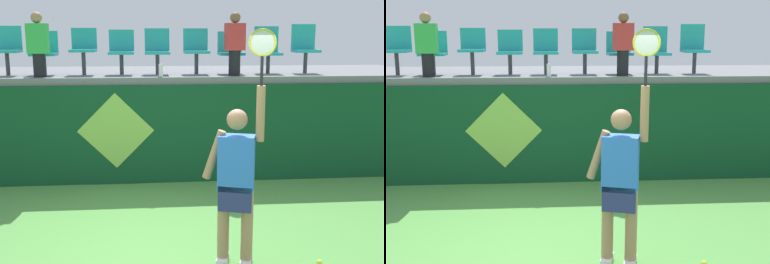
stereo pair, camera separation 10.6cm
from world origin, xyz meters
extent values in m
plane|color=#519342|center=(0.00, 0.00, 0.00)|extent=(40.00, 40.00, 0.00)
cube|color=#0F4223|center=(0.00, 2.91, 0.84)|extent=(10.08, 0.20, 1.67)
cube|color=slate|center=(0.00, 4.22, 1.73)|extent=(10.08, 2.72, 0.12)
cube|color=white|center=(0.61, -0.15, 0.04)|extent=(0.19, 0.28, 0.08)
cube|color=white|center=(0.86, -0.22, 0.04)|extent=(0.19, 0.28, 0.08)
cylinder|color=#A87A56|center=(0.61, -0.15, 0.43)|extent=(0.13, 0.13, 0.87)
cylinder|color=#A87A56|center=(0.86, -0.22, 0.43)|extent=(0.13, 0.13, 0.87)
cube|color=navy|center=(0.74, -0.19, 0.79)|extent=(0.41, 0.31, 0.28)
cube|color=blue|center=(0.74, -0.19, 1.17)|extent=(0.43, 0.32, 0.60)
sphere|color=#A87A56|center=(0.74, -0.19, 1.63)|extent=(0.22, 0.22, 0.22)
cylinder|color=#A87A56|center=(0.51, -0.12, 1.24)|extent=(0.27, 0.16, 0.55)
cylinder|color=#A87A56|center=(0.97, -0.25, 1.70)|extent=(0.09, 0.09, 0.58)
cylinder|color=black|center=(0.97, -0.25, 2.14)|extent=(0.03, 0.03, 0.30)
torus|color=gold|center=(0.97, -0.25, 2.42)|extent=(0.28, 0.10, 0.28)
ellipsoid|color=silver|center=(0.97, -0.25, 2.42)|extent=(0.23, 0.08, 0.24)
sphere|color=#D1E533|center=(1.67, -0.30, 0.03)|extent=(0.07, 0.07, 0.07)
cylinder|color=white|center=(0.02, 3.01, 1.90)|extent=(0.07, 0.07, 0.21)
cylinder|color=#38383D|center=(-2.61, 3.50, 1.99)|extent=(0.07, 0.07, 0.39)
cube|color=teal|center=(-2.61, 3.50, 2.21)|extent=(0.44, 0.42, 0.05)
cube|color=teal|center=(-2.61, 3.69, 2.43)|extent=(0.44, 0.04, 0.40)
cylinder|color=#38383D|center=(-1.99, 3.50, 1.96)|extent=(0.07, 0.07, 0.33)
cube|color=teal|center=(-1.99, 3.50, 2.15)|extent=(0.44, 0.42, 0.05)
cube|color=teal|center=(-1.99, 3.69, 2.36)|extent=(0.44, 0.04, 0.37)
cylinder|color=#38383D|center=(-1.31, 3.50, 1.99)|extent=(0.07, 0.07, 0.39)
cube|color=teal|center=(-1.31, 3.50, 2.21)|extent=(0.44, 0.42, 0.05)
cube|color=teal|center=(-1.31, 3.69, 2.42)|extent=(0.44, 0.04, 0.36)
cylinder|color=#38383D|center=(-0.66, 3.50, 1.97)|extent=(0.07, 0.07, 0.35)
cube|color=teal|center=(-0.66, 3.50, 2.17)|extent=(0.44, 0.42, 0.05)
cube|color=teal|center=(-0.66, 3.69, 2.38)|extent=(0.44, 0.04, 0.38)
cylinder|color=#38383D|center=(-0.03, 3.50, 1.97)|extent=(0.07, 0.07, 0.35)
cube|color=teal|center=(-0.03, 3.50, 2.17)|extent=(0.44, 0.42, 0.05)
cube|color=teal|center=(-0.03, 3.69, 2.40)|extent=(0.44, 0.04, 0.40)
cylinder|color=#38383D|center=(0.66, 3.50, 1.98)|extent=(0.07, 0.07, 0.36)
cube|color=teal|center=(0.66, 3.50, 2.18)|extent=(0.44, 0.42, 0.05)
cube|color=teal|center=(0.66, 3.69, 2.40)|extent=(0.44, 0.04, 0.39)
cylinder|color=#38383D|center=(1.29, 3.50, 1.96)|extent=(0.07, 0.07, 0.33)
cube|color=teal|center=(1.29, 3.50, 2.15)|extent=(0.44, 0.42, 0.05)
cube|color=teal|center=(1.29, 3.69, 2.36)|extent=(0.44, 0.04, 0.37)
cylinder|color=#38383D|center=(1.96, 3.50, 1.96)|extent=(0.07, 0.07, 0.33)
cube|color=teal|center=(1.96, 3.50, 2.15)|extent=(0.44, 0.42, 0.05)
cube|color=teal|center=(1.96, 3.69, 2.40)|extent=(0.44, 0.04, 0.46)
cylinder|color=#38383D|center=(2.65, 3.50, 1.98)|extent=(0.07, 0.07, 0.37)
cube|color=teal|center=(2.65, 3.50, 2.19)|extent=(0.44, 0.42, 0.05)
cube|color=teal|center=(2.65, 3.69, 2.44)|extent=(0.44, 0.04, 0.45)
cylinder|color=black|center=(-1.99, 3.12, 1.99)|extent=(0.20, 0.20, 0.39)
cube|color=green|center=(-1.99, 3.12, 2.42)|extent=(0.34, 0.20, 0.49)
sphere|color=#A87A56|center=(-1.99, 3.12, 2.76)|extent=(0.18, 0.18, 0.18)
cylinder|color=black|center=(1.29, 3.15, 2.01)|extent=(0.20, 0.20, 0.43)
cube|color=red|center=(1.29, 3.15, 2.45)|extent=(0.34, 0.20, 0.45)
sphere|color=brown|center=(1.29, 3.15, 2.77)|extent=(0.18, 0.18, 0.18)
cube|color=#0F4223|center=(-0.75, 2.81, 0.00)|extent=(0.90, 0.01, 0.00)
plane|color=#8CC64C|center=(-0.75, 2.80, 0.92)|extent=(1.27, 0.00, 1.27)
camera|label=1|loc=(-0.16, -5.02, 2.53)|focal=44.64mm
camera|label=2|loc=(-0.05, -5.03, 2.53)|focal=44.64mm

